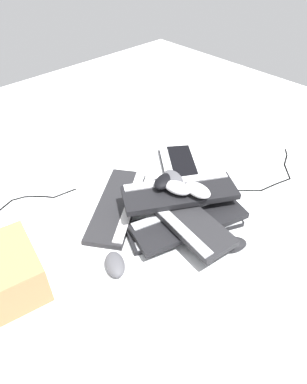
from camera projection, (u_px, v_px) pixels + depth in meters
ground_plane at (154, 217)px, 1.36m from camera, size 3.20×3.20×0.00m
keyboard_0 at (184, 225)px, 1.31m from camera, size 0.32×0.46×0.03m
keyboard_1 at (181, 175)px, 1.55m from camera, size 0.44×0.38×0.03m
keyboard_2 at (118, 205)px, 1.40m from camera, size 0.38×0.44×0.03m
keyboard_3 at (189, 221)px, 1.29m from camera, size 0.27×0.46×0.03m
keyboard_4 at (182, 215)px, 1.27m from camera, size 0.46×0.21×0.03m
keyboard_5 at (180, 192)px, 1.32m from camera, size 0.35×0.45×0.03m
mouse_0 at (232, 244)px, 1.23m from camera, size 0.12×0.13×0.04m
mouse_1 at (177, 187)px, 1.29m from camera, size 0.12×0.09×0.04m
mouse_2 at (174, 179)px, 1.32m from camera, size 0.13×0.10×0.04m
mouse_3 at (165, 181)px, 1.31m from camera, size 0.09×0.12×0.04m
mouse_4 at (115, 264)px, 1.16m from camera, size 0.13×0.11×0.04m
mouse_5 at (198, 190)px, 1.27m from camera, size 0.11×0.07×0.04m
cable_0 at (271, 177)px, 1.55m from camera, size 0.15×0.53×0.01m
cable_1 at (26, 203)px, 1.42m from camera, size 0.13×0.39×0.01m
cardboard_box at (7, 272)px, 1.07m from camera, size 0.28×0.23×0.15m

